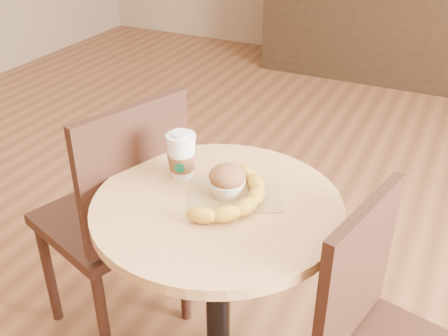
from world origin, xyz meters
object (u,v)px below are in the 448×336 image
object	(u,v)px
cafe_table	(218,273)
banana	(238,196)
coffee_cup	(182,157)
muffin	(227,181)
chair_left	(119,214)

from	to	relation	value
cafe_table	banana	bearing A→B (deg)	16.87
coffee_cup	muffin	xyz separation A→B (m)	(0.15, -0.04, -0.02)
banana	chair_left	bearing A→B (deg)	176.30
cafe_table	banana	size ratio (longest dim) A/B	2.47
muffin	banana	xyz separation A→B (m)	(0.04, -0.02, -0.02)
chair_left	muffin	size ratio (longest dim) A/B	9.60
chair_left	coffee_cup	size ratio (longest dim) A/B	6.86
cafe_table	muffin	bearing A→B (deg)	76.13
muffin	banana	bearing A→B (deg)	-29.02
cafe_table	banana	world-z (taller)	banana
muffin	banana	world-z (taller)	muffin
coffee_cup	muffin	size ratio (longest dim) A/B	1.40
chair_left	coffee_cup	world-z (taller)	chair_left
cafe_table	chair_left	xyz separation A→B (m)	(-0.42, 0.12, -0.00)
coffee_cup	banana	xyz separation A→B (m)	(0.20, -0.06, -0.04)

